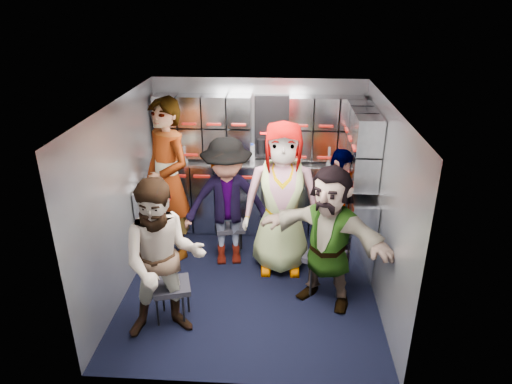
# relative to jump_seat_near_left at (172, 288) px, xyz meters

# --- Properties ---
(floor) EXTENTS (3.00, 3.00, 0.00)m
(floor) POSITION_rel_jump_seat_near_left_xyz_m (0.75, 0.68, -0.38)
(floor) COLOR black
(floor) RESTS_ON ground
(wall_back) EXTENTS (2.80, 0.04, 2.10)m
(wall_back) POSITION_rel_jump_seat_near_left_xyz_m (0.75, 2.18, 0.67)
(wall_back) COLOR #979DA5
(wall_back) RESTS_ON ground
(wall_left) EXTENTS (0.04, 3.00, 2.10)m
(wall_left) POSITION_rel_jump_seat_near_left_xyz_m (-0.65, 0.68, 0.67)
(wall_left) COLOR #979DA5
(wall_left) RESTS_ON ground
(wall_right) EXTENTS (0.04, 3.00, 2.10)m
(wall_right) POSITION_rel_jump_seat_near_left_xyz_m (2.15, 0.68, 0.67)
(wall_right) COLOR #979DA5
(wall_right) RESTS_ON ground
(ceiling) EXTENTS (2.80, 3.00, 0.02)m
(ceiling) POSITION_rel_jump_seat_near_left_xyz_m (0.75, 0.68, 1.72)
(ceiling) COLOR silver
(ceiling) RESTS_ON wall_back
(cart_bank_back) EXTENTS (2.68, 0.38, 0.99)m
(cart_bank_back) POSITION_rel_jump_seat_near_left_xyz_m (0.75, 1.97, 0.12)
(cart_bank_back) COLOR #A5ABB6
(cart_bank_back) RESTS_ON ground
(cart_bank_left) EXTENTS (0.38, 0.76, 0.99)m
(cart_bank_left) POSITION_rel_jump_seat_near_left_xyz_m (-0.44, 1.24, 0.12)
(cart_bank_left) COLOR #A5ABB6
(cart_bank_left) RESTS_ON ground
(counter) EXTENTS (2.68, 0.42, 0.03)m
(counter) POSITION_rel_jump_seat_near_left_xyz_m (0.75, 1.97, 0.64)
(counter) COLOR #ADAFB4
(counter) RESTS_ON cart_bank_back
(locker_bank_back) EXTENTS (2.68, 0.28, 0.82)m
(locker_bank_back) POSITION_rel_jump_seat_near_left_xyz_m (0.75, 2.03, 1.11)
(locker_bank_back) COLOR #A5ABB6
(locker_bank_back) RESTS_ON wall_back
(locker_bank_right) EXTENTS (0.28, 1.00, 0.82)m
(locker_bank_right) POSITION_rel_jump_seat_near_left_xyz_m (2.00, 1.38, 1.11)
(locker_bank_right) COLOR #A5ABB6
(locker_bank_right) RESTS_ON wall_right
(right_cabinet) EXTENTS (0.28, 1.20, 1.00)m
(right_cabinet) POSITION_rel_jump_seat_near_left_xyz_m (2.00, 1.28, 0.12)
(right_cabinet) COLOR #A5ABB6
(right_cabinet) RESTS_ON ground
(coffee_niche) EXTENTS (0.46, 0.16, 0.84)m
(coffee_niche) POSITION_rel_jump_seat_near_left_xyz_m (0.93, 2.09, 1.09)
(coffee_niche) COLOR black
(coffee_niche) RESTS_ON wall_back
(red_latch_strip) EXTENTS (2.60, 0.02, 0.03)m
(red_latch_strip) POSITION_rel_jump_seat_near_left_xyz_m (0.75, 1.77, 0.50)
(red_latch_strip) COLOR maroon
(red_latch_strip) RESTS_ON cart_bank_back
(jump_seat_near_left) EXTENTS (0.44, 0.43, 0.43)m
(jump_seat_near_left) POSITION_rel_jump_seat_near_left_xyz_m (0.00, 0.00, 0.00)
(jump_seat_near_left) COLOR black
(jump_seat_near_left) RESTS_ON ground
(jump_seat_mid_left) EXTENTS (0.41, 0.40, 0.42)m
(jump_seat_mid_left) POSITION_rel_jump_seat_near_left_xyz_m (0.44, 1.32, -0.01)
(jump_seat_mid_left) COLOR black
(jump_seat_mid_left) RESTS_ON ground
(jump_seat_center) EXTENTS (0.41, 0.39, 0.42)m
(jump_seat_center) POSITION_rel_jump_seat_near_left_xyz_m (1.09, 1.22, -0.01)
(jump_seat_center) COLOR black
(jump_seat_center) RESTS_ON ground
(jump_seat_mid_right) EXTENTS (0.51, 0.50, 0.47)m
(jump_seat_mid_right) POSITION_rel_jump_seat_near_left_xyz_m (1.73, 1.31, 0.04)
(jump_seat_mid_right) COLOR black
(jump_seat_mid_right) RESTS_ON ground
(jump_seat_near_right) EXTENTS (0.52, 0.51, 0.48)m
(jump_seat_near_right) POSITION_rel_jump_seat_near_left_xyz_m (1.58, 0.59, 0.04)
(jump_seat_near_right) COLOR black
(jump_seat_near_right) RESTS_ON ground
(attendant_standing) EXTENTS (0.88, 0.86, 2.03)m
(attendant_standing) POSITION_rel_jump_seat_near_left_xyz_m (-0.30, 1.29, 0.64)
(attendant_standing) COLOR black
(attendant_standing) RESTS_ON ground
(attendant_arc_a) EXTENTS (0.92, 0.80, 1.63)m
(attendant_arc_a) POSITION_rel_jump_seat_near_left_xyz_m (-0.00, -0.18, 0.44)
(attendant_arc_a) COLOR black
(attendant_arc_a) RESTS_ON ground
(attendant_arc_b) EXTENTS (1.12, 0.74, 1.62)m
(attendant_arc_b) POSITION_rel_jump_seat_near_left_xyz_m (0.44, 1.14, 0.43)
(attendant_arc_b) COLOR black
(attendant_arc_b) RESTS_ON ground
(attendant_arc_c) EXTENTS (0.91, 0.60, 1.84)m
(attendant_arc_c) POSITION_rel_jump_seat_near_left_xyz_m (1.09, 1.04, 0.54)
(attendant_arc_c) COLOR black
(attendant_arc_c) RESTS_ON ground
(attendant_arc_d) EXTENTS (0.90, 0.88, 1.51)m
(attendant_arc_d) POSITION_rel_jump_seat_near_left_xyz_m (1.73, 1.13, 0.38)
(attendant_arc_d) COLOR black
(attendant_arc_d) RESTS_ON ground
(attendant_arc_e) EXTENTS (1.50, 1.11, 1.58)m
(attendant_arc_e) POSITION_rel_jump_seat_near_left_xyz_m (1.58, 0.41, 0.41)
(attendant_arc_e) COLOR black
(attendant_arc_e) RESTS_ON ground
(bottle_left) EXTENTS (0.07, 0.07, 0.23)m
(bottle_left) POSITION_rel_jump_seat_near_left_xyz_m (-0.21, 1.92, 0.76)
(bottle_left) COLOR white
(bottle_left) RESTS_ON counter
(bottle_mid) EXTENTS (0.07, 0.07, 0.25)m
(bottle_mid) POSITION_rel_jump_seat_near_left_xyz_m (0.69, 1.92, 0.78)
(bottle_mid) COLOR white
(bottle_mid) RESTS_ON counter
(bottle_right) EXTENTS (0.07, 0.07, 0.25)m
(bottle_right) POSITION_rel_jump_seat_near_left_xyz_m (1.69, 1.92, 0.78)
(bottle_right) COLOR white
(bottle_right) RESTS_ON counter
(cup_left) EXTENTS (0.08, 0.08, 0.09)m
(cup_left) POSITION_rel_jump_seat_near_left_xyz_m (0.28, 1.91, 0.69)
(cup_left) COLOR #BFB086
(cup_left) RESTS_ON counter
(cup_right) EXTENTS (0.08, 0.08, 0.10)m
(cup_right) POSITION_rel_jump_seat_near_left_xyz_m (1.29, 1.91, 0.70)
(cup_right) COLOR #BFB086
(cup_right) RESTS_ON counter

